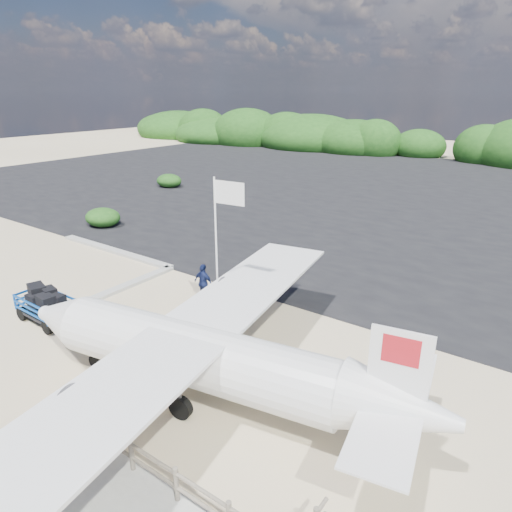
% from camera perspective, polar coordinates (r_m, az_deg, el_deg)
% --- Properties ---
extents(ground, '(160.00, 160.00, 0.00)m').
position_cam_1_polar(ground, '(18.03, -12.08, -9.49)').
color(ground, beige).
extents(asphalt_apron, '(90.00, 50.00, 0.04)m').
position_cam_1_polar(asphalt_apron, '(42.90, 18.90, 7.22)').
color(asphalt_apron, '#B2B2B2').
rests_on(asphalt_apron, ground).
extents(lagoon, '(9.00, 7.00, 0.40)m').
position_cam_1_polar(lagoon, '(25.58, -23.40, -1.68)').
color(lagoon, '#B2B2B2').
rests_on(lagoon, ground).
extents(vegetation_band, '(124.00, 8.00, 4.40)m').
position_cam_1_polar(vegetation_band, '(66.92, 25.56, 10.65)').
color(vegetation_band, '#B2B2B2').
rests_on(vegetation_band, ground).
extents(fence, '(6.40, 2.00, 1.10)m').
position_cam_1_polar(fence, '(11.83, -9.75, -28.09)').
color(fence, '#B2B2B2').
rests_on(fence, ground).
extents(baggage_cart, '(2.64, 1.53, 1.31)m').
position_cam_1_polar(baggage_cart, '(20.31, -24.54, -7.46)').
color(baggage_cart, '#0C50B9').
rests_on(baggage_cart, ground).
extents(flagpole, '(1.24, 0.62, 6.00)m').
position_cam_1_polar(flagpole, '(17.77, -4.65, -9.55)').
color(flagpole, white).
rests_on(flagpole, ground).
extents(signboard, '(1.60, 0.36, 1.31)m').
position_cam_1_polar(signboard, '(15.10, -13.87, -16.08)').
color(signboard, '#4D3116').
rests_on(signboard, ground).
extents(crew_a, '(0.80, 0.60, 1.98)m').
position_cam_1_polar(crew_a, '(20.11, 0.52, -2.66)').
color(crew_a, '#141E4C').
rests_on(crew_a, ground).
extents(crew_b, '(0.83, 0.72, 1.47)m').
position_cam_1_polar(crew_b, '(17.70, -2.05, -6.91)').
color(crew_b, '#141E4C').
rests_on(crew_b, ground).
extents(crew_c, '(1.01, 0.42, 1.72)m').
position_cam_1_polar(crew_c, '(19.99, -6.56, -3.36)').
color(crew_c, '#141E4C').
rests_on(crew_c, ground).
extents(aircraft_small, '(9.74, 9.74, 2.51)m').
position_cam_1_polar(aircraft_small, '(43.32, 10.05, 8.11)').
color(aircraft_small, '#B2B2B2').
rests_on(aircraft_small, ground).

